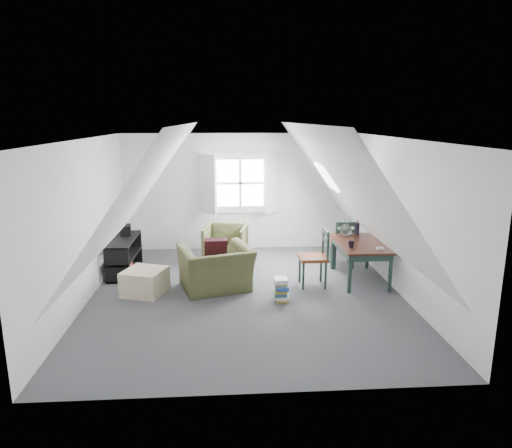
{
  "coord_description": "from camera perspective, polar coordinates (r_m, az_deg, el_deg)",
  "views": [
    {
      "loc": [
        -0.32,
        -6.98,
        2.81
      ],
      "look_at": [
        0.2,
        0.6,
        1.04
      ],
      "focal_mm": 32.0,
      "sensor_mm": 36.0,
      "label": 1
    }
  ],
  "objects": [
    {
      "name": "wall_right",
      "position": [
        7.69,
        17.73,
        0.77
      ],
      "size": [
        0.0,
        5.5,
        5.5
      ],
      "primitive_type": "plane",
      "rotation": [
        1.57,
        0.0,
        -1.57
      ],
      "color": "silver",
      "rests_on": "ground"
    },
    {
      "name": "slope_right",
      "position": [
        7.3,
        11.04,
        4.72
      ],
      "size": [
        3.19,
        5.5,
        4.48
      ],
      "primitive_type": "plane",
      "rotation": [
        0.0,
        -2.19,
        0.0
      ],
      "color": "white",
      "rests_on": "wall_right"
    },
    {
      "name": "dormer_window",
      "position": [
        9.75,
        -1.98,
        5.1
      ],
      "size": [
        1.71,
        0.35,
        1.3
      ],
      "color": "white",
      "rests_on": "wall_back"
    },
    {
      "name": "armchair_far",
      "position": [
        9.21,
        -3.79,
        -4.67
      ],
      "size": [
        0.94,
        0.96,
        0.74
      ],
      "primitive_type": "imported",
      "rotation": [
        0.0,
        0.0,
        -0.2
      ],
      "color": "#484D28",
      "rests_on": "floor"
    },
    {
      "name": "magazine_stack",
      "position": [
        7.25,
        3.17,
        -8.16
      ],
      "size": [
        0.27,
        0.32,
        0.36
      ],
      "rotation": [
        0.0,
        0.0,
        -0.16
      ],
      "color": "#B29933",
      "rests_on": "floor"
    },
    {
      "name": "armchair_near",
      "position": [
        7.79,
        -4.98,
        -8.08
      ],
      "size": [
        1.36,
        1.26,
        0.73
      ],
      "primitive_type": "imported",
      "rotation": [
        0.0,
        0.0,
        3.44
      ],
      "color": "#484D28",
      "rests_on": "floor"
    },
    {
      "name": "vase_twigs",
      "position": [
        8.69,
        12.58,
        -0.52
      ],
      "size": [
        0.07,
        0.08,
        0.55
      ],
      "rotation": [
        0.0,
        0.0,
        0.04
      ],
      "color": "black",
      "rests_on": "dining_table"
    },
    {
      "name": "electronics_box",
      "position": [
        8.96,
        -15.97,
        -0.78
      ],
      "size": [
        0.23,
        0.29,
        0.21
      ],
      "primitive_type": "cube",
      "rotation": [
        0.0,
        0.0,
        0.16
      ],
      "color": "black",
      "rests_on": "media_shelf"
    },
    {
      "name": "wall_left",
      "position": [
        7.47,
        -20.75,
        0.21
      ],
      "size": [
        0.0,
        5.5,
        5.5
      ],
      "primitive_type": "plane",
      "rotation": [
        1.57,
        0.0,
        1.57
      ],
      "color": "silver",
      "rests_on": "ground"
    },
    {
      "name": "slope_left",
      "position": [
        7.16,
        -13.78,
        4.43
      ],
      "size": [
        3.19,
        5.5,
        4.48
      ],
      "primitive_type": "plane",
      "rotation": [
        0.0,
        2.19,
        0.0
      ],
      "color": "white",
      "rests_on": "wall_left"
    },
    {
      "name": "demijohn",
      "position": [
        8.53,
        11.15,
        -0.7
      ],
      "size": [
        0.21,
        0.21,
        0.3
      ],
      "rotation": [
        0.0,
        0.0,
        -0.32
      ],
      "color": "silver",
      "rests_on": "dining_table"
    },
    {
      "name": "dining_chair_far",
      "position": [
        8.9,
        10.82,
        -2.29
      ],
      "size": [
        0.43,
        0.43,
        0.92
      ],
      "rotation": [
        0.0,
        0.0,
        2.92
      ],
      "color": "#632E16",
      "rests_on": "floor"
    },
    {
      "name": "floor",
      "position": [
        7.53,
        -1.19,
        -8.8
      ],
      "size": [
        5.5,
        5.5,
        0.0
      ],
      "primitive_type": "plane",
      "color": "#46464B",
      "rests_on": "ground"
    },
    {
      "name": "media_shelf",
      "position": [
        8.8,
        -16.18,
        -4.05
      ],
      "size": [
        0.42,
        1.26,
        0.65
      ],
      "rotation": [
        0.0,
        0.0,
        -0.04
      ],
      "color": "black",
      "rests_on": "floor"
    },
    {
      "name": "dining_table",
      "position": [
        8.21,
        12.9,
        -2.88
      ],
      "size": [
        0.82,
        1.37,
        0.68
      ],
      "rotation": [
        0.0,
        0.0,
        -0.0
      ],
      "color": "#33160F",
      "rests_on": "floor"
    },
    {
      "name": "throw_pillow",
      "position": [
        7.72,
        -5.06,
        -3.13
      ],
      "size": [
        0.4,
        0.25,
        0.4
      ],
      "primitive_type": "cube",
      "rotation": [
        0.31,
        0.0,
        0.08
      ],
      "color": "#390F17",
      "rests_on": "armchair_near"
    },
    {
      "name": "wall_back",
      "position": [
        9.86,
        -1.98,
        4.01
      ],
      "size": [
        5.0,
        0.0,
        5.0
      ],
      "primitive_type": "plane",
      "rotation": [
        1.57,
        0.0,
        0.0
      ],
      "color": "silver",
      "rests_on": "ground"
    },
    {
      "name": "ceiling",
      "position": [
        6.99,
        -1.28,
        10.57
      ],
      "size": [
        5.5,
        5.5,
        0.0
      ],
      "primitive_type": "plane",
      "rotation": [
        3.14,
        0.0,
        0.0
      ],
      "color": "white",
      "rests_on": "wall_back"
    },
    {
      "name": "wall_front",
      "position": [
        4.52,
        0.41,
        -7.09
      ],
      "size": [
        5.0,
        0.0,
        5.0
      ],
      "primitive_type": "plane",
      "rotation": [
        -1.57,
        0.0,
        0.0
      ],
      "color": "silver",
      "rests_on": "ground"
    },
    {
      "name": "skylight",
      "position": [
        8.55,
        8.82,
        5.81
      ],
      "size": [
        0.35,
        0.75,
        0.47
      ],
      "primitive_type": "cube",
      "rotation": [
        0.0,
        0.95,
        0.0
      ],
      "color": "white",
      "rests_on": "slope_right"
    },
    {
      "name": "ottoman",
      "position": [
        7.71,
        -13.72,
        -7.02
      ],
      "size": [
        0.78,
        0.78,
        0.41
      ],
      "primitive_type": "cube",
      "rotation": [
        0.0,
        0.0,
        -0.33
      ],
      "color": "beige",
      "rests_on": "floor"
    },
    {
      "name": "cup",
      "position": [
        7.84,
        11.8,
        -2.9
      ],
      "size": [
        0.14,
        0.14,
        0.1
      ],
      "primitive_type": "imported",
      "rotation": [
        0.0,
        0.0,
        0.24
      ],
      "color": "black",
      "rests_on": "dining_table"
    },
    {
      "name": "dining_chair_near",
      "position": [
        7.82,
        7.41,
        -4.06
      ],
      "size": [
        0.46,
        0.46,
        0.99
      ],
      "rotation": [
        0.0,
        0.0,
        -1.78
      ],
      "color": "#632E16",
      "rests_on": "floor"
    },
    {
      "name": "paper_box",
      "position": [
        7.83,
        15.28,
        -2.97
      ],
      "size": [
        0.11,
        0.07,
        0.04
      ],
      "primitive_type": "cube",
      "rotation": [
        0.0,
        0.0,
        -0.0
      ],
      "color": "white",
      "rests_on": "dining_table"
    }
  ]
}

